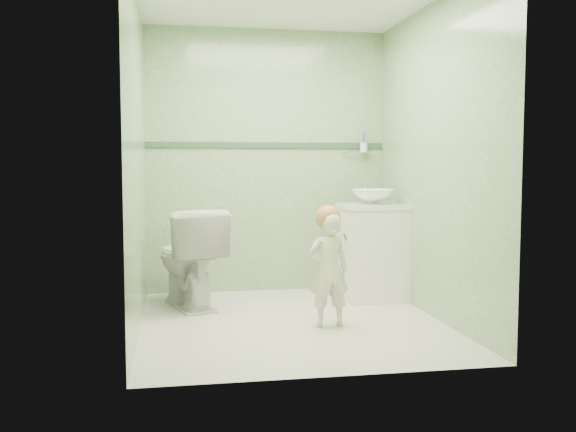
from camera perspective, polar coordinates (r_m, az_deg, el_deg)
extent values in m
plane|color=silver|center=(4.79, 0.32, -9.49)|extent=(2.50, 2.50, 0.00)
cube|color=#77A172|center=(5.88, -1.87, 4.91)|extent=(2.20, 0.04, 2.40)
cube|color=#77A172|center=(3.42, 4.10, 5.21)|extent=(2.20, 0.04, 2.40)
cube|color=#77A172|center=(4.58, -13.40, 4.91)|extent=(0.04, 2.50, 2.40)
cube|color=#77A172|center=(4.96, 12.96, 4.88)|extent=(0.04, 2.50, 2.40)
cube|color=#33533A|center=(5.87, -1.86, 6.37)|extent=(2.20, 0.02, 0.05)
cube|color=white|center=(5.58, 7.54, -3.34)|extent=(0.52, 0.50, 0.80)
cube|color=white|center=(5.54, 7.59, 0.86)|extent=(0.54, 0.52, 0.04)
imported|color=white|center=(5.54, 7.59, 1.73)|extent=(0.37, 0.37, 0.13)
cylinder|color=silver|center=(5.73, 6.99, 2.39)|extent=(0.03, 0.03, 0.18)
cylinder|color=silver|center=(5.68, 7.15, 3.18)|extent=(0.02, 0.12, 0.02)
cylinder|color=silver|center=(6.01, 6.18, 5.64)|extent=(0.26, 0.02, 0.02)
cylinder|color=silver|center=(6.01, 6.79, 6.11)|extent=(0.07, 0.07, 0.09)
cylinder|color=red|center=(6.02, 6.85, 6.77)|extent=(0.01, 0.01, 0.17)
cylinder|color=blue|center=(6.00, 6.75, 6.78)|extent=(0.01, 0.01, 0.17)
cylinder|color=#7048B6|center=(6.00, 6.84, 6.78)|extent=(0.01, 0.01, 0.17)
imported|color=white|center=(5.28, -8.92, -3.72)|extent=(0.67, 0.90, 0.82)
imported|color=beige|center=(4.59, 3.67, -4.87)|extent=(0.31, 0.21, 0.82)
sphere|color=#B77647|center=(4.57, 3.62, -0.16)|extent=(0.18, 0.18, 0.18)
cylinder|color=#147D6B|center=(4.46, 5.16, -1.90)|extent=(0.07, 0.13, 0.06)
cube|color=white|center=(4.48, 4.23, -1.35)|extent=(0.03, 0.03, 0.02)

